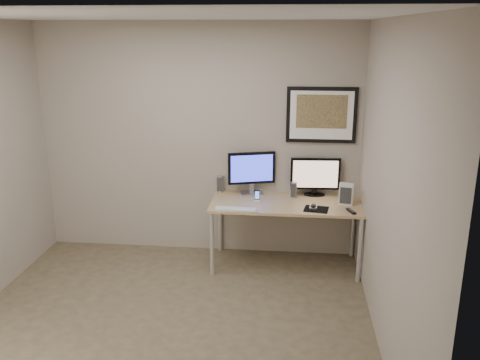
{
  "coord_description": "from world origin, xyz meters",
  "views": [
    {
      "loc": [
        1.04,
        -3.8,
        2.51
      ],
      "look_at": [
        0.53,
        1.1,
        1.04
      ],
      "focal_mm": 38.0,
      "sensor_mm": 36.0,
      "label": 1
    }
  ],
  "objects_px": {
    "monitor_tv": "(315,176)",
    "keyboard": "(236,209)",
    "monitor_large": "(252,171)",
    "fan_unit": "(346,194)",
    "speaker_left": "(220,184)",
    "speaker_right": "(294,190)",
    "desk": "(286,208)",
    "phone_dock": "(257,196)",
    "framed_art": "(321,115)"
  },
  "relations": [
    {
      "from": "monitor_tv",
      "to": "speaker_left",
      "type": "relative_size",
      "value": 2.91
    },
    {
      "from": "framed_art",
      "to": "fan_unit",
      "type": "xyz_separation_m",
      "value": [
        0.28,
        -0.32,
        -0.78
      ]
    },
    {
      "from": "keyboard",
      "to": "fan_unit",
      "type": "distance_m",
      "value": 1.18
    },
    {
      "from": "speaker_left",
      "to": "desk",
      "type": "bearing_deg",
      "value": -15.18
    },
    {
      "from": "monitor_large",
      "to": "phone_dock",
      "type": "relative_size",
      "value": 4.27
    },
    {
      "from": "speaker_left",
      "to": "monitor_large",
      "type": "bearing_deg",
      "value": -0.96
    },
    {
      "from": "speaker_right",
      "to": "fan_unit",
      "type": "distance_m",
      "value": 0.57
    },
    {
      "from": "framed_art",
      "to": "speaker_left",
      "type": "xyz_separation_m",
      "value": [
        -1.1,
        -0.03,
        -0.8
      ]
    },
    {
      "from": "monitor_tv",
      "to": "speaker_right",
      "type": "xyz_separation_m",
      "value": [
        -0.23,
        -0.1,
        -0.14
      ]
    },
    {
      "from": "monitor_large",
      "to": "speaker_right",
      "type": "distance_m",
      "value": 0.51
    },
    {
      "from": "desk",
      "to": "speaker_right",
      "type": "bearing_deg",
      "value": 66.06
    },
    {
      "from": "monitor_large",
      "to": "speaker_left",
      "type": "xyz_separation_m",
      "value": [
        -0.36,
        0.05,
        -0.17
      ]
    },
    {
      "from": "framed_art",
      "to": "speaker_right",
      "type": "relative_size",
      "value": 4.2
    },
    {
      "from": "desk",
      "to": "fan_unit",
      "type": "bearing_deg",
      "value": 0.98
    },
    {
      "from": "speaker_left",
      "to": "phone_dock",
      "type": "relative_size",
      "value": 1.56
    },
    {
      "from": "keyboard",
      "to": "desk",
      "type": "bearing_deg",
      "value": 31.58
    },
    {
      "from": "monitor_tv",
      "to": "speaker_right",
      "type": "distance_m",
      "value": 0.29
    },
    {
      "from": "desk",
      "to": "monitor_tv",
      "type": "relative_size",
      "value": 2.94
    },
    {
      "from": "speaker_right",
      "to": "phone_dock",
      "type": "relative_size",
      "value": 1.48
    },
    {
      "from": "phone_dock",
      "to": "fan_unit",
      "type": "xyz_separation_m",
      "value": [
        0.94,
        -0.01,
        0.05
      ]
    },
    {
      "from": "desk",
      "to": "monitor_tv",
      "type": "distance_m",
      "value": 0.51
    },
    {
      "from": "desk",
      "to": "keyboard",
      "type": "xyz_separation_m",
      "value": [
        -0.51,
        -0.28,
        0.07
      ]
    },
    {
      "from": "phone_dock",
      "to": "fan_unit",
      "type": "bearing_deg",
      "value": -0.64
    },
    {
      "from": "monitor_large",
      "to": "fan_unit",
      "type": "distance_m",
      "value": 1.06
    },
    {
      "from": "phone_dock",
      "to": "keyboard",
      "type": "bearing_deg",
      "value": -123.3
    },
    {
      "from": "monitor_tv",
      "to": "speaker_left",
      "type": "distance_m",
      "value": 1.07
    },
    {
      "from": "monitor_tv",
      "to": "keyboard",
      "type": "distance_m",
      "value": 1.02
    },
    {
      "from": "framed_art",
      "to": "monitor_tv",
      "type": "relative_size",
      "value": 1.38
    },
    {
      "from": "monitor_tv",
      "to": "phone_dock",
      "type": "height_order",
      "value": "monitor_tv"
    },
    {
      "from": "monitor_large",
      "to": "speaker_left",
      "type": "relative_size",
      "value": 2.75
    },
    {
      "from": "framed_art",
      "to": "fan_unit",
      "type": "height_order",
      "value": "framed_art"
    },
    {
      "from": "phone_dock",
      "to": "keyboard",
      "type": "relative_size",
      "value": 0.28
    },
    {
      "from": "monitor_large",
      "to": "speaker_right",
      "type": "relative_size",
      "value": 2.88
    },
    {
      "from": "monitor_large",
      "to": "speaker_right",
      "type": "xyz_separation_m",
      "value": [
        0.47,
        -0.08,
        -0.18
      ]
    },
    {
      "from": "monitor_tv",
      "to": "phone_dock",
      "type": "bearing_deg",
      "value": -161.12
    },
    {
      "from": "framed_art",
      "to": "keyboard",
      "type": "xyz_separation_m",
      "value": [
        -0.86,
        -0.61,
        -0.88
      ]
    },
    {
      "from": "framed_art",
      "to": "speaker_left",
      "type": "bearing_deg",
      "value": -178.48
    },
    {
      "from": "phone_dock",
      "to": "keyboard",
      "type": "distance_m",
      "value": 0.37
    },
    {
      "from": "framed_art",
      "to": "monitor_tv",
      "type": "height_order",
      "value": "framed_art"
    },
    {
      "from": "desk",
      "to": "fan_unit",
      "type": "height_order",
      "value": "fan_unit"
    },
    {
      "from": "desk",
      "to": "monitor_large",
      "type": "bearing_deg",
      "value": 147.14
    },
    {
      "from": "desk",
      "to": "monitor_tv",
      "type": "xyz_separation_m",
      "value": [
        0.31,
        0.28,
        0.29
      ]
    },
    {
      "from": "keyboard",
      "to": "framed_art",
      "type": "bearing_deg",
      "value": 38.19
    },
    {
      "from": "phone_dock",
      "to": "keyboard",
      "type": "height_order",
      "value": "phone_dock"
    },
    {
      "from": "speaker_right",
      "to": "phone_dock",
      "type": "height_order",
      "value": "speaker_right"
    },
    {
      "from": "speaker_left",
      "to": "fan_unit",
      "type": "height_order",
      "value": "fan_unit"
    },
    {
      "from": "framed_art",
      "to": "keyboard",
      "type": "relative_size",
      "value": 1.72
    },
    {
      "from": "monitor_large",
      "to": "speaker_left",
      "type": "height_order",
      "value": "monitor_large"
    },
    {
      "from": "framed_art",
      "to": "phone_dock",
      "type": "distance_m",
      "value": 1.11
    },
    {
      "from": "phone_dock",
      "to": "fan_unit",
      "type": "height_order",
      "value": "fan_unit"
    }
  ]
}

